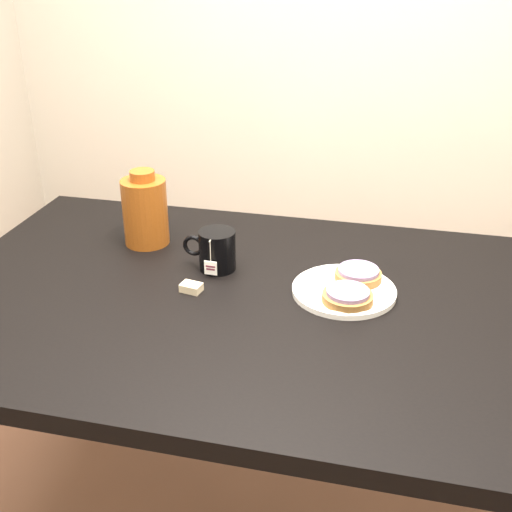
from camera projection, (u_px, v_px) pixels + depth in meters
The scene contains 7 objects.
table at pixel (250, 328), 1.43m from camera, with size 1.40×0.90×0.75m.
plate at pixel (344, 290), 1.39m from camera, with size 0.23×0.23×0.02m.
bagel_back at pixel (358, 274), 1.42m from camera, with size 0.13×0.13×0.03m.
bagel_front at pixel (348, 296), 1.34m from camera, with size 0.12×0.12×0.03m.
mug at pixel (216, 250), 1.48m from camera, with size 0.13×0.09×0.09m.
teabag_pouch at pixel (191, 287), 1.40m from camera, with size 0.04×0.03×0.02m, color #C6B793.
bagel_package at pixel (145, 211), 1.59m from camera, with size 0.15×0.15×0.19m.
Camera 1 is at (0.29, -1.17, 1.45)m, focal length 45.00 mm.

